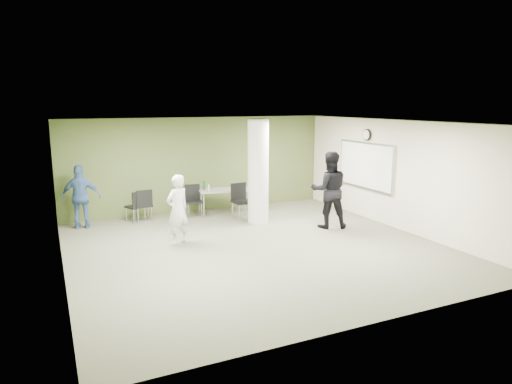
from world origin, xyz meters
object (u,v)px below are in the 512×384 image
woman_white (178,210)px  man_black (329,190)px  folding_table (226,191)px  chair_back_left (137,204)px  man_blue (81,197)px

woman_white → man_black: 3.96m
folding_table → chair_back_left: bearing=-174.1°
folding_table → man_black: size_ratio=0.84×
chair_back_left → woman_white: (0.50, -2.38, 0.31)m
folding_table → man_black: (1.93, -2.45, 0.30)m
folding_table → man_black: 3.13m
chair_back_left → man_black: size_ratio=0.44×
chair_back_left → man_black: man_black is taller
woman_white → man_blue: size_ratio=0.98×
chair_back_left → woman_white: 2.45m
woman_white → man_blue: man_blue is taller
folding_table → woman_white: size_ratio=1.03×
folding_table → man_blue: size_ratio=1.01×
woman_white → man_black: (3.95, -0.25, 0.19)m
woman_white → man_black: man_black is taller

